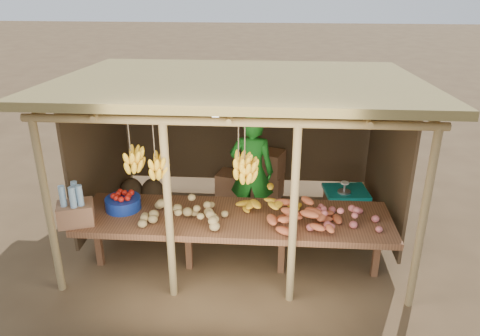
{
  "coord_description": "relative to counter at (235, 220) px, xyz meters",
  "views": [
    {
      "loc": [
        0.43,
        -6.07,
        3.64
      ],
      "look_at": [
        0.0,
        0.0,
        1.05
      ],
      "focal_mm": 35.0,
      "sensor_mm": 36.0,
      "label": 1
    }
  ],
  "objects": [
    {
      "name": "vendor",
      "position": [
        0.16,
        1.18,
        0.16
      ],
      "size": [
        0.68,
        0.47,
        1.79
      ],
      "primitive_type": "imported",
      "rotation": [
        0.0,
        0.0,
        3.07
      ],
      "color": "#1A771E",
      "rests_on": "ground"
    },
    {
      "name": "burlap_sacks",
      "position": [
        -1.7,
        1.78,
        -0.51
      ],
      "size": [
        0.75,
        0.39,
        0.53
      ],
      "color": "#4A3722",
      "rests_on": "ground"
    },
    {
      "name": "onion_heap",
      "position": [
        1.3,
        -0.06,
        0.24
      ],
      "size": [
        1.02,
        0.81,
        0.36
      ],
      "primitive_type": null,
      "rotation": [
        0.0,
        0.0,
        -0.35
      ],
      "color": "#C76161",
      "rests_on": "counter"
    },
    {
      "name": "counter",
      "position": [
        0.0,
        0.0,
        0.0
      ],
      "size": [
        3.9,
        1.05,
        0.8
      ],
      "color": "brown",
      "rests_on": "ground"
    },
    {
      "name": "potato_heap",
      "position": [
        -0.6,
        -0.14,
        0.25
      ],
      "size": [
        1.21,
        0.98,
        0.37
      ],
      "primitive_type": null,
      "rotation": [
        0.0,
        0.0,
        0.38
      ],
      "color": "tan",
      "rests_on": "counter"
    },
    {
      "name": "tarp_crate",
      "position": [
        1.58,
        1.31,
        -0.43
      ],
      "size": [
        0.69,
        0.61,
        0.76
      ],
      "color": "brown",
      "rests_on": "ground"
    },
    {
      "name": "sweet_potato_heap",
      "position": [
        0.77,
        -0.24,
        0.24
      ],
      "size": [
        1.03,
        0.66,
        0.36
      ],
      "primitive_type": null,
      "rotation": [
        0.0,
        0.0,
        -0.06
      ],
      "color": "#BD5630",
      "rests_on": "counter"
    },
    {
      "name": "carton_stack",
      "position": [
        0.18,
        2.15,
        -0.37
      ],
      "size": [
        1.19,
        0.55,
        0.83
      ],
      "color": "#976443",
      "rests_on": "ground"
    },
    {
      "name": "bottle_box",
      "position": [
        -1.9,
        -0.3,
        0.26
      ],
      "size": [
        0.5,
        0.45,
        0.52
      ],
      "color": "#976443",
      "rests_on": "counter"
    },
    {
      "name": "banana_pile",
      "position": [
        0.44,
        0.12,
        0.24
      ],
      "size": [
        0.75,
        0.55,
        0.35
      ],
      "primitive_type": null,
      "rotation": [
        0.0,
        0.0,
        -0.24
      ],
      "color": "yellow",
      "rests_on": "counter"
    },
    {
      "name": "ground",
      "position": [
        -0.0,
        0.95,
        -0.74
      ],
      "size": [
        60.0,
        60.0,
        0.0
      ],
      "primitive_type": "plane",
      "color": "brown",
      "rests_on": "ground"
    },
    {
      "name": "tomato_basin",
      "position": [
        -1.44,
        0.09,
        0.16
      ],
      "size": [
        0.45,
        0.45,
        0.24
      ],
      "rotation": [
        0.0,
        0.0,
        -0.36
      ],
      "color": "navy",
      "rests_on": "counter"
    },
    {
      "name": "stall_structure",
      "position": [
        -0.05,
        0.98,
        1.19
      ],
      "size": [
        4.7,
        3.5,
        2.43
      ],
      "color": "#A28453",
      "rests_on": "ground"
    }
  ]
}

